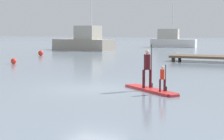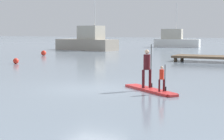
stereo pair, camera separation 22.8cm
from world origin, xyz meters
The scene contains 8 objects.
ground_plane centered at (0.00, 0.00, 0.00)m, with size 240.00×240.00×0.00m, color gray.
paddleboard_near centered at (2.47, 0.54, 0.05)m, with size 3.00×2.39×0.10m.
paddler_adult centered at (2.22, 0.73, 1.04)m, with size 0.41×0.44×1.86m.
paddler_child_solo centered at (3.12, 0.07, 0.67)m, with size 0.27×0.32×1.08m.
fishing_boat_white_large centered at (-17.06, 28.84, 1.11)m, with size 9.04×4.40×7.62m.
trawler_grey_distant centered at (-9.37, 42.46, 1.04)m, with size 6.99×2.10×6.68m.
mooring_buoy_near centered at (-11.53, 8.41, 0.22)m, with size 0.44×0.44×0.44m, color red.
mooring_buoy_mid centered at (-15.49, 17.27, 0.26)m, with size 0.53×0.53×0.53m, color red.
Camera 2 is at (8.14, -14.48, 2.55)m, focal length 61.43 mm.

